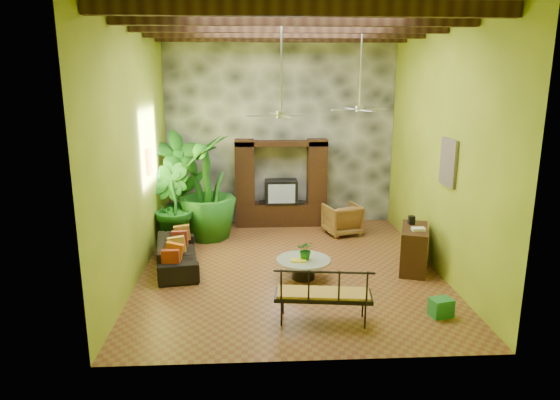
{
  "coord_description": "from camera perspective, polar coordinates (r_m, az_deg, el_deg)",
  "views": [
    {
      "loc": [
        -0.73,
        -9.73,
        3.88
      ],
      "look_at": [
        -0.19,
        0.2,
        1.41
      ],
      "focal_mm": 32.0,
      "sensor_mm": 36.0,
      "label": 1
    }
  ],
  "objects": [
    {
      "name": "sofa",
      "position": [
        10.63,
        -11.65,
        -6.08
      ],
      "size": [
        1.11,
        2.12,
        0.59
      ],
      "primitive_type": "imported",
      "rotation": [
        0.0,
        0.0,
        1.73
      ],
      "color": "black",
      "rests_on": "ground"
    },
    {
      "name": "centerpiece_plant",
      "position": [
        9.8,
        2.98,
        -5.71
      ],
      "size": [
        0.39,
        0.35,
        0.38
      ],
      "primitive_type": "imported",
      "rotation": [
        0.0,
        0.0,
        -0.17
      ],
      "color": "#185917",
      "rests_on": "coffee_table"
    },
    {
      "name": "back_wall",
      "position": [
        13.32,
        0.04,
        7.98
      ],
      "size": [
        6.0,
        0.02,
        5.0
      ],
      "primitive_type": "cube",
      "color": "olive",
      "rests_on": "ground"
    },
    {
      "name": "tall_plant_c",
      "position": [
        12.18,
        -8.39,
        1.42
      ],
      "size": [
        1.46,
        1.46,
        2.55
      ],
      "primitive_type": "imported",
      "rotation": [
        0.0,
        0.0,
        4.69
      ],
      "color": "#1E6219",
      "rests_on": "ground"
    },
    {
      "name": "tall_plant_b",
      "position": [
        11.84,
        -12.35,
        -0.63
      ],
      "size": [
        1.35,
        1.37,
        1.94
      ],
      "primitive_type": "imported",
      "rotation": [
        0.0,
        0.0,
        2.31
      ],
      "color": "#17581A",
      "rests_on": "ground"
    },
    {
      "name": "tall_plant_a",
      "position": [
        12.61,
        -11.36,
        1.87
      ],
      "size": [
        1.65,
        1.46,
        2.61
      ],
      "primitive_type": "imported",
      "rotation": [
        0.0,
        0.0,
        0.48
      ],
      "color": "#1C631A",
      "rests_on": "ground"
    },
    {
      "name": "wall_art_painting",
      "position": [
        9.97,
        18.7,
        4.07
      ],
      "size": [
        0.06,
        0.7,
        0.9
      ],
      "primitive_type": "cube",
      "color": "#2A649C",
      "rests_on": "right_wall"
    },
    {
      "name": "green_bin",
      "position": [
        8.88,
        17.92,
        -11.61
      ],
      "size": [
        0.41,
        0.34,
        0.31
      ],
      "primitive_type": "cube",
      "rotation": [
        0.0,
        0.0,
        0.24
      ],
      "color": "#207834",
      "rests_on": "ground"
    },
    {
      "name": "iron_bench",
      "position": [
        8.1,
        5.04,
        -10.51
      ],
      "size": [
        1.61,
        0.75,
        0.57
      ],
      "rotation": [
        0.0,
        0.0,
        -0.12
      ],
      "color": "black",
      "rests_on": "ground"
    },
    {
      "name": "ceiling",
      "position": [
        9.82,
        1.25,
        20.47
      ],
      "size": [
        6.0,
        7.0,
        0.02
      ],
      "primitive_type": "cube",
      "color": "silver",
      "rests_on": "back_wall"
    },
    {
      "name": "right_wall",
      "position": [
        10.51,
        17.79,
        5.72
      ],
      "size": [
        0.02,
        7.0,
        5.0
      ],
      "primitive_type": "cube",
      "color": "olive",
      "rests_on": "ground"
    },
    {
      "name": "entertainment_center",
      "position": [
        13.21,
        0.12,
        1.18
      ],
      "size": [
        2.4,
        0.55,
        2.3
      ],
      "color": "black",
      "rests_on": "ground"
    },
    {
      "name": "stone_accent_wall",
      "position": [
        13.26,
        0.05,
        7.95
      ],
      "size": [
        5.98,
        0.1,
        4.98
      ],
      "primitive_type": "cube",
      "color": "#3A3D42",
      "rests_on": "ground"
    },
    {
      "name": "yellow_tray",
      "position": [
        9.75,
        2.14,
        -6.9
      ],
      "size": [
        0.31,
        0.23,
        0.03
      ],
      "primitive_type": "cube",
      "rotation": [
        0.0,
        0.0,
        -0.09
      ],
      "color": "yellow",
      "rests_on": "coffee_table"
    },
    {
      "name": "coffee_table",
      "position": [
        9.91,
        2.69,
        -7.54
      ],
      "size": [
        1.07,
        1.07,
        0.4
      ],
      "rotation": [
        0.0,
        0.0,
        0.11
      ],
      "color": "black",
      "rests_on": "ground"
    },
    {
      "name": "ceiling_fan_front",
      "position": [
        9.35,
        0.14,
        11.0
      ],
      "size": [
        1.28,
        1.28,
        1.86
      ],
      "color": "#B1B1B6",
      "rests_on": "ceiling"
    },
    {
      "name": "left_wall",
      "position": [
        10.08,
        -16.17,
        5.51
      ],
      "size": [
        0.02,
        7.0,
        5.0
      ],
      "primitive_type": "cube",
      "color": "olive",
      "rests_on": "ground"
    },
    {
      "name": "ceiling_fan_back",
      "position": [
        11.18,
        9.09,
        11.31
      ],
      "size": [
        1.28,
        1.28,
        1.86
      ],
      "color": "#B1B1B6",
      "rests_on": "ceiling"
    },
    {
      "name": "ceiling_beams",
      "position": [
        9.8,
        1.24,
        19.19
      ],
      "size": [
        5.95,
        5.36,
        0.22
      ],
      "color": "#332010",
      "rests_on": "ceiling"
    },
    {
      "name": "side_console",
      "position": [
        10.62,
        15.03,
        -5.41
      ],
      "size": [
        0.84,
        1.23,
        0.9
      ],
      "primitive_type": "cube",
      "rotation": [
        0.0,
        0.0,
        -0.32
      ],
      "color": "#3E2613",
      "rests_on": "ground"
    },
    {
      "name": "wicker_armchair",
      "position": [
        12.68,
        7.15,
        -2.19
      ],
      "size": [
        1.01,
        1.03,
        0.77
      ],
      "primitive_type": "imported",
      "rotation": [
        0.0,
        0.0,
        3.41
      ],
      "color": "brown",
      "rests_on": "ground"
    },
    {
      "name": "wall_art_mask",
      "position": [
        11.1,
        -14.71,
        4.24
      ],
      "size": [
        0.06,
        0.32,
        0.55
      ],
      "primitive_type": "cube",
      "color": "#F0A51C",
      "rests_on": "left_wall"
    },
    {
      "name": "ground",
      "position": [
        10.5,
        1.1,
        -7.77
      ],
      "size": [
        7.0,
        7.0,
        0.0
      ],
      "primitive_type": "plane",
      "color": "brown",
      "rests_on": "ground"
    }
  ]
}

